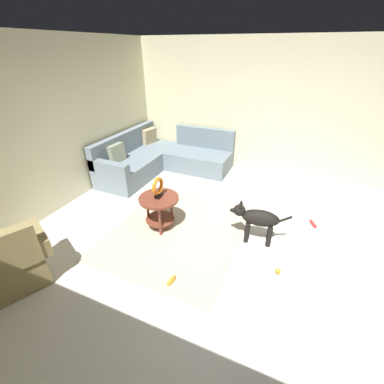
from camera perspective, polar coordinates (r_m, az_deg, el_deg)
The scene contains 13 objects.
ground_plane at distance 3.79m, azimuth 5.75°, elevation -12.85°, with size 6.00×6.00×0.10m, color silver.
wall_back at distance 4.73m, azimuth -30.11°, elevation 11.62°, with size 6.00×0.12×2.70m, color beige.
wall_right at distance 5.81m, azimuth 16.15°, elevation 17.07°, with size 0.12×6.00×2.70m, color beige.
area_rug at distance 4.06m, azimuth -3.01°, elevation -8.35°, with size 2.30×1.90×0.01m, color #BCAD93.
sectional_couch at distance 5.89m, azimuth -6.79°, elevation 7.30°, with size 2.20×2.25×0.88m.
armchair at distance 3.69m, azimuth -34.86°, elevation -12.93°, with size 0.98×0.89×0.88m.
side_table at distance 3.93m, azimuth -7.28°, elevation -2.71°, with size 0.60×0.60×0.54m.
torus_sculpture at distance 3.78m, azimuth -7.55°, elevation 1.07°, with size 0.28×0.08×0.33m.
dog_bed_mat at distance 5.35m, azimuth 11.73°, elevation 1.61°, with size 0.80×0.60×0.09m, color beige.
dog at distance 3.76m, azimuth 14.20°, elevation -5.82°, with size 0.27×0.85×0.63m.
dog_toy_ball at distance 3.55m, azimuth 18.48°, elevation -16.28°, with size 0.07×0.07×0.07m, color orange.
dog_toy_rope at distance 4.58m, azimuth 25.20°, elevation -6.36°, with size 0.05×0.05×0.17m, color red.
dog_toy_bone at distance 3.30m, azimuth -4.59°, elevation -18.92°, with size 0.18×0.06×0.06m, color orange.
Camera 1 is at (-2.70, -0.77, 2.50)m, focal length 24.12 mm.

